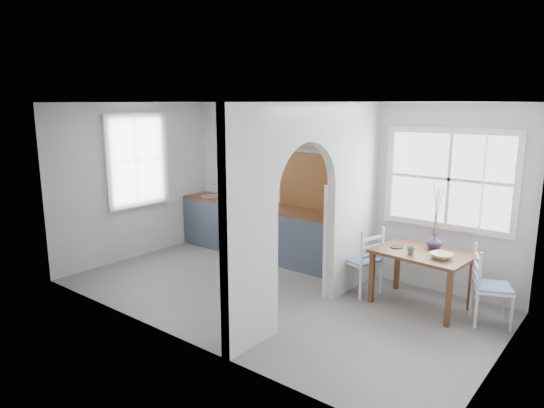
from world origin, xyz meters
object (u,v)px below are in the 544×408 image
Objects in this scene: dining_table at (421,279)px; kettle at (331,209)px; chair_right at (493,286)px; vase at (434,241)px; chair_left at (361,259)px.

kettle is (-1.58, 0.34, 0.65)m from dining_table.
chair_right is 3.96× the size of kettle.
kettle is at bearing 175.80° from vase.
chair_left is 1.01m from vase.
chair_right is at bearing -12.18° from kettle.
chair_left reaches higher than dining_table.
kettle is at bearing 173.21° from dining_table.
vase is (0.90, 0.28, 0.36)m from chair_left.
dining_table is 1.26× the size of chair_right.
dining_table is 1.23× the size of chair_left.
kettle is 1.66m from vase.
chair_right is 2.52m from kettle.
vase is at bearing 123.62° from chair_left.
dining_table is 0.52m from vase.
kettle is 1.12× the size of vase.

